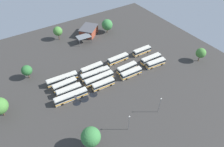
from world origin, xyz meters
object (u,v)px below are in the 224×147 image
at_px(bus_row3_slot3, 71,96).
at_px(tree_west_edge, 201,53).
at_px(lamp_post_by_building, 160,105).
at_px(bus_row2_slot1, 96,74).
at_px(bus_row0_slot3, 156,63).
at_px(tree_south_edge, 27,70).
at_px(bus_row2_slot0, 92,68).
at_px(maintenance_shelter, 84,37).
at_px(tree_east_edge, 91,137).
at_px(bus_row1_slot3, 131,73).
at_px(bus_row2_slot2, 99,79).
at_px(lamp_post_mid_lot, 129,122).
at_px(bus_row2_slot3, 103,84).
at_px(bus_row3_slot0, 62,79).
at_px(bus_row3_slot1, 65,85).
at_px(bus_row0_slot0, 142,51).
at_px(bus_row1_slot0, 118,59).
at_px(depot_building, 89,31).
at_px(bus_row0_slot2, 151,59).
at_px(tree_northeast, 107,25).
at_px(bus_row3_slot2, 69,90).
at_px(tree_northwest, 58,31).
at_px(bus_row1_slot2, 127,68).

relative_size(bus_row3_slot3, tree_west_edge, 1.90).
bearing_deg(lamp_post_by_building, bus_row2_slot1, -71.08).
height_order(bus_row0_slot3, tree_south_edge, tree_south_edge).
bearing_deg(bus_row2_slot0, maintenance_shelter, -108.03).
relative_size(tree_west_edge, tree_east_edge, 0.79).
height_order(bus_row1_slot3, bus_row2_slot2, same).
xyz_separation_m(lamp_post_mid_lot, tree_south_edge, (22.96, -47.52, 0.20)).
height_order(bus_row2_slot0, lamp_post_mid_lot, lamp_post_mid_lot).
bearing_deg(bus_row2_slot3, maintenance_shelter, -103.64).
xyz_separation_m(bus_row2_slot3, bus_row3_slot0, (14.06, -12.88, 0.00)).
bearing_deg(bus_row2_slot0, bus_row3_slot1, 11.73).
relative_size(bus_row2_slot0, bus_row3_slot3, 0.79).
distance_m(bus_row0_slot0, lamp_post_by_building, 39.04).
distance_m(bus_row0_slot0, bus_row1_slot0, 14.77).
bearing_deg(bus_row2_slot2, tree_south_edge, -36.82).
distance_m(bus_row2_slot2, bus_row3_slot0, 16.81).
relative_size(bus_row0_slot3, bus_row2_slot1, 0.74).
xyz_separation_m(bus_row0_slot3, tree_west_edge, (-21.65, 8.90, 3.21)).
bearing_deg(tree_south_edge, bus_row3_slot0, 137.88).
height_order(bus_row3_slot3, depot_building, depot_building).
distance_m(lamp_post_by_building, tree_west_edge, 42.11).
bearing_deg(bus_row0_slot3, bus_row2_slot2, -10.65).
relative_size(bus_row3_slot1, lamp_post_mid_lot, 1.36).
bearing_deg(bus_row0_slot2, lamp_post_mid_lot, 38.11).
distance_m(tree_northeast, tree_west_edge, 55.88).
relative_size(bus_row2_slot1, lamp_post_by_building, 1.77).
height_order(bus_row3_slot2, lamp_post_by_building, lamp_post_by_building).
relative_size(bus_row3_slot2, tree_northwest, 1.36).
distance_m(bus_row0_slot3, tree_northwest, 58.91).
relative_size(bus_row1_slot3, tree_west_edge, 1.44).
height_order(bus_row3_slot1, depot_building, depot_building).
relative_size(tree_south_edge, tree_west_edge, 0.94).
bearing_deg(tree_northeast, lamp_post_mid_lot, 64.75).
xyz_separation_m(bus_row0_slot3, tree_south_edge, (55.92, -25.41, 2.81)).
distance_m(bus_row3_slot1, bus_row3_slot3, 7.97).
xyz_separation_m(bus_row1_slot0, tree_west_edge, (-35.59, 21.86, 3.21)).
xyz_separation_m(bus_row0_slot2, bus_row2_slot3, (29.83, 2.48, -0.00)).
bearing_deg(bus_row0_slot0, bus_row0_slot2, 85.97).
distance_m(bus_row0_slot0, bus_row1_slot3, 19.17).
relative_size(bus_row2_slot2, bus_row3_slot2, 1.28).
bearing_deg(bus_row1_slot2, depot_building, -90.43).
xyz_separation_m(bus_row3_slot2, bus_row3_slot3, (0.63, 3.72, 0.00)).
relative_size(bus_row2_slot1, maintenance_shelter, 1.75).
bearing_deg(tree_south_edge, maintenance_shelter, -159.91).
bearing_deg(tree_west_edge, bus_row2_slot2, -15.79).
height_order(bus_row2_slot3, tree_northwest, tree_northwest).
xyz_separation_m(bus_row1_slot2, bus_row3_slot1, (29.86, -5.51, 0.00)).
bearing_deg(bus_row0_slot3, tree_west_edge, 157.65).
bearing_deg(tree_west_edge, tree_east_edge, 9.80).
distance_m(bus_row2_slot0, bus_row3_slot3, 19.41).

